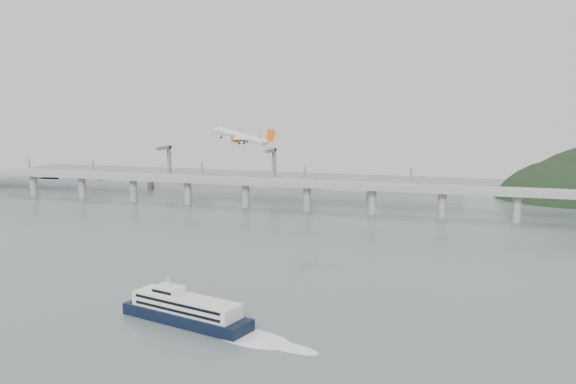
% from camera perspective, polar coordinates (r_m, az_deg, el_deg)
% --- Properties ---
extents(ground, '(900.00, 900.00, 0.00)m').
position_cam_1_polar(ground, '(270.48, -3.50, -9.19)').
color(ground, '#566463').
rests_on(ground, ground).
extents(bridge, '(800.00, 22.00, 23.90)m').
position_cam_1_polar(bridge, '(455.21, 5.29, 0.24)').
color(bridge, gray).
rests_on(bridge, ground).
extents(distant_fleet, '(453.00, 60.90, 40.00)m').
position_cam_1_polar(distant_fleet, '(568.28, -8.71, 0.63)').
color(distant_fleet, slate).
rests_on(distant_fleet, ground).
extents(ferry, '(87.26, 32.42, 16.76)m').
position_cam_1_polar(ferry, '(235.10, -9.51, -10.86)').
color(ferry, black).
rests_on(ferry, ground).
extents(airliner, '(38.91, 35.17, 11.64)m').
position_cam_1_polar(airliner, '(339.97, -4.22, 5.17)').
color(airliner, white).
rests_on(airliner, ground).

